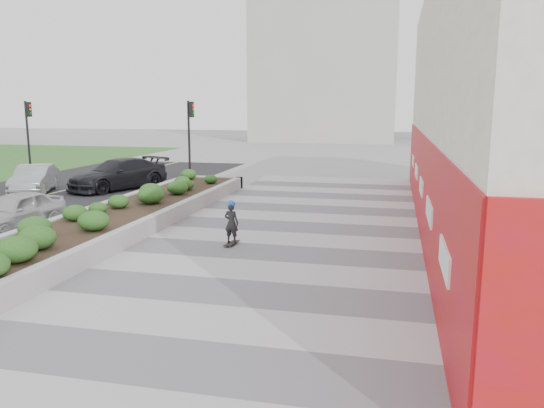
{
  "coord_description": "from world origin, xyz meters",
  "views": [
    {
      "loc": [
        3.11,
        -8.42,
        3.85
      ],
      "look_at": [
        -0.29,
        6.26,
        1.1
      ],
      "focal_mm": 35.0,
      "sensor_mm": 36.0,
      "label": 1
    }
  ],
  "objects_px": {
    "planter": "(122,214)",
    "skateboarder": "(231,223)",
    "car_white": "(14,212)",
    "car_dark": "(118,174)",
    "traffic_signal_near": "(190,129)",
    "traffic_signal_far": "(28,128)",
    "car_silver": "(34,179)"
  },
  "relations": [
    {
      "from": "traffic_signal_far",
      "to": "car_silver",
      "type": "distance_m",
      "value": 6.29
    },
    {
      "from": "traffic_signal_far",
      "to": "car_dark",
      "type": "xyz_separation_m",
      "value": [
        6.75,
        -2.65,
        -2.04
      ]
    },
    {
      "from": "planter",
      "to": "traffic_signal_near",
      "type": "height_order",
      "value": "traffic_signal_near"
    },
    {
      "from": "car_white",
      "to": "planter",
      "type": "bearing_deg",
      "value": 27.35
    },
    {
      "from": "car_silver",
      "to": "car_dark",
      "type": "distance_m",
      "value": 3.68
    },
    {
      "from": "planter",
      "to": "skateboarder",
      "type": "bearing_deg",
      "value": -19.52
    },
    {
      "from": "planter",
      "to": "car_white",
      "type": "bearing_deg",
      "value": -156.38
    },
    {
      "from": "skateboarder",
      "to": "traffic_signal_far",
      "type": "bearing_deg",
      "value": 150.76
    },
    {
      "from": "planter",
      "to": "traffic_signal_near",
      "type": "bearing_deg",
      "value": 99.35
    },
    {
      "from": "car_white",
      "to": "traffic_signal_far",
      "type": "bearing_deg",
      "value": 128.76
    },
    {
      "from": "car_dark",
      "to": "car_silver",
      "type": "bearing_deg",
      "value": -122.87
    },
    {
      "from": "planter",
      "to": "traffic_signal_far",
      "type": "relative_size",
      "value": 4.29
    },
    {
      "from": "car_white",
      "to": "car_dark",
      "type": "bearing_deg",
      "value": 101.51
    },
    {
      "from": "skateboarder",
      "to": "car_dark",
      "type": "xyz_separation_m",
      "value": [
        -8.4,
        8.84,
        0.06
      ]
    },
    {
      "from": "car_silver",
      "to": "traffic_signal_near",
      "type": "bearing_deg",
      "value": 19.79
    },
    {
      "from": "skateboarder",
      "to": "car_white",
      "type": "bearing_deg",
      "value": -173.49
    },
    {
      "from": "car_silver",
      "to": "traffic_signal_far",
      "type": "bearing_deg",
      "value": 105.06
    },
    {
      "from": "skateboarder",
      "to": "car_silver",
      "type": "bearing_deg",
      "value": 157.16
    },
    {
      "from": "traffic_signal_near",
      "to": "car_silver",
      "type": "xyz_separation_m",
      "value": [
        -5.54,
        -5.15,
        -2.11
      ]
    },
    {
      "from": "car_white",
      "to": "car_dark",
      "type": "height_order",
      "value": "car_dark"
    },
    {
      "from": "traffic_signal_far",
      "to": "car_silver",
      "type": "xyz_separation_m",
      "value": [
        3.66,
        -4.65,
        -2.11
      ]
    },
    {
      "from": "planter",
      "to": "car_dark",
      "type": "xyz_separation_m",
      "value": [
        -4.18,
        7.35,
        0.31
      ]
    },
    {
      "from": "planter",
      "to": "traffic_signal_far",
      "type": "xyz_separation_m",
      "value": [
        -10.93,
        10.0,
        2.34
      ]
    },
    {
      "from": "planter",
      "to": "car_silver",
      "type": "height_order",
      "value": "car_silver"
    },
    {
      "from": "traffic_signal_near",
      "to": "skateboarder",
      "type": "height_order",
      "value": "traffic_signal_near"
    },
    {
      "from": "traffic_signal_far",
      "to": "planter",
      "type": "bearing_deg",
      "value": -42.46
    },
    {
      "from": "car_dark",
      "to": "traffic_signal_near",
      "type": "bearing_deg",
      "value": 76.18
    },
    {
      "from": "traffic_signal_far",
      "to": "car_dark",
      "type": "distance_m",
      "value": 7.53
    },
    {
      "from": "planter",
      "to": "traffic_signal_near",
      "type": "xyz_separation_m",
      "value": [
        -1.73,
        10.5,
        2.34
      ]
    },
    {
      "from": "traffic_signal_far",
      "to": "car_white",
      "type": "bearing_deg",
      "value": -54.97
    },
    {
      "from": "planter",
      "to": "car_white",
      "type": "height_order",
      "value": "car_white"
    },
    {
      "from": "car_white",
      "to": "skateboarder",
      "type": "bearing_deg",
      "value": 2.29
    }
  ]
}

